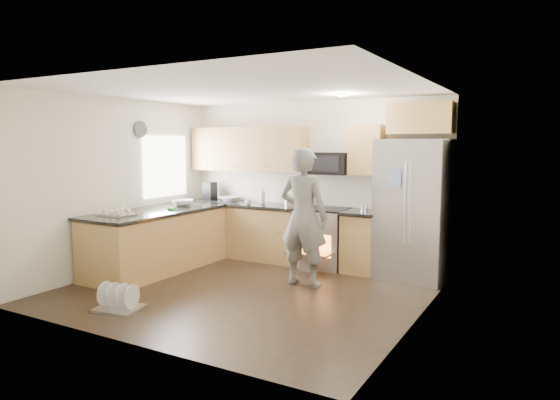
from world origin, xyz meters
The scene contains 8 objects.
ground centered at (0.00, 0.00, 0.00)m, with size 4.50×4.50×0.00m, color black.
room_shell centered at (-0.04, 0.02, 1.67)m, with size 4.54×4.04×2.62m.
back_cabinet_run centered at (-0.59, 1.75, 0.96)m, with size 4.45×0.64×2.50m.
peninsula centered at (-1.75, 0.25, 0.46)m, with size 0.96×2.36×1.03m.
stove_range centered at (0.35, 1.69, 0.68)m, with size 0.76×0.97×1.79m.
refrigerator centered at (1.77, 1.70, 0.99)m, with size 1.05×0.86×1.99m.
person centered at (0.55, 0.64, 0.94)m, with size 0.69×0.45×1.88m, color gray.
dish_rack centered at (-0.86, -1.34, 0.09)m, with size 0.58×0.50×0.32m.
Camera 1 is at (3.54, -5.33, 1.92)m, focal length 32.00 mm.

